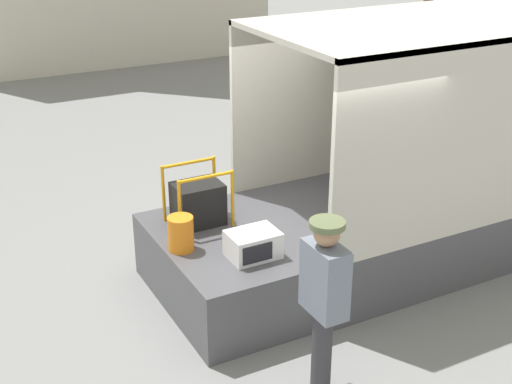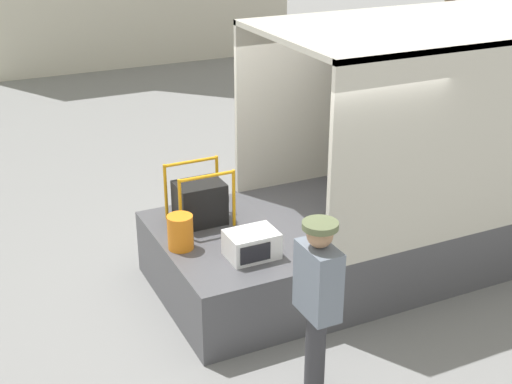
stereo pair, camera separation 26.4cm
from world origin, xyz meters
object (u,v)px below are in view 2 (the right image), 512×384
at_px(portable_generator, 201,201).
at_px(orange_bucket, 180,232).
at_px(worker_person, 318,292).
at_px(microwave, 252,244).

distance_m(portable_generator, orange_bucket, 0.64).
relative_size(portable_generator, worker_person, 0.39).
distance_m(orange_bucket, worker_person, 1.83).
height_order(microwave, portable_generator, portable_generator).
bearing_deg(portable_generator, microwave, -80.68).
height_order(microwave, worker_person, worker_person).
xyz_separation_m(microwave, portable_generator, (-0.16, 0.95, 0.11)).
xyz_separation_m(portable_generator, orange_bucket, (-0.42, -0.48, -0.06)).
bearing_deg(portable_generator, orange_bucket, -131.08).
relative_size(portable_generator, orange_bucket, 1.79).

